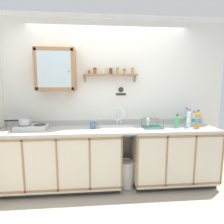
# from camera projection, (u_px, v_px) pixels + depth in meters

# --- Properties ---
(floor) EXTENTS (6.31, 6.31, 0.00)m
(floor) POSITION_uv_depth(u_px,v_px,m) (113.00, 202.00, 2.55)
(floor) COLOR #9E9384
(floor) RESTS_ON ground
(back_wall) EXTENTS (3.91, 0.07, 2.67)m
(back_wall) POSITION_uv_depth(u_px,v_px,m) (109.00, 99.00, 3.12)
(back_wall) COLOR silver
(back_wall) RESTS_ON ground
(lower_cabinet_run) EXTENTS (1.80, 0.61, 0.90)m
(lower_cabinet_run) POSITION_uv_depth(u_px,v_px,m) (61.00, 160.00, 2.86)
(lower_cabinet_run) COLOR black
(lower_cabinet_run) RESTS_ON ground
(lower_cabinet_run_right) EXTENTS (1.29, 0.61, 0.90)m
(lower_cabinet_run_right) POSITION_uv_depth(u_px,v_px,m) (172.00, 156.00, 3.01)
(lower_cabinet_run_right) COLOR black
(lower_cabinet_run_right) RESTS_ON ground
(countertop) EXTENTS (3.27, 0.64, 0.03)m
(countertop) POSITION_uv_depth(u_px,v_px,m) (110.00, 129.00, 2.86)
(countertop) COLOR #B2B2AD
(countertop) RESTS_ON lower_cabinet_run
(backsplash) EXTENTS (3.27, 0.02, 0.08)m
(backsplash) POSITION_uv_depth(u_px,v_px,m) (109.00, 122.00, 3.14)
(backsplash) COLOR #B2B2AD
(backsplash) RESTS_ON countertop
(sink) EXTENTS (0.51, 0.42, 0.41)m
(sink) POSITION_uv_depth(u_px,v_px,m) (117.00, 128.00, 2.91)
(sink) COLOR silver
(sink) RESTS_ON countertop
(hot_plate_stove) EXTENTS (0.45, 0.28, 0.07)m
(hot_plate_stove) POSITION_uv_depth(u_px,v_px,m) (32.00, 127.00, 2.79)
(hot_plate_stove) COLOR silver
(hot_plate_stove) RESTS_ON countertop
(saucepan) EXTENTS (0.35, 0.17, 0.09)m
(saucepan) POSITION_uv_depth(u_px,v_px,m) (24.00, 122.00, 2.78)
(saucepan) COLOR silver
(saucepan) RESTS_ON hot_plate_stove
(bottle_water_clear_0) EXTENTS (0.07, 0.07, 0.29)m
(bottle_water_clear_0) POSITION_uv_depth(u_px,v_px,m) (189.00, 119.00, 2.89)
(bottle_water_clear_0) COLOR silver
(bottle_water_clear_0) RESTS_ON countertop
(bottle_water_blue_1) EXTENTS (0.08, 0.08, 0.29)m
(bottle_water_blue_1) POSITION_uv_depth(u_px,v_px,m) (186.00, 117.00, 3.06)
(bottle_water_blue_1) COLOR #8CB7E0
(bottle_water_blue_1) RESTS_ON countertop
(bottle_soda_green_2) EXTENTS (0.07, 0.07, 0.21)m
(bottle_soda_green_2) POSITION_uv_depth(u_px,v_px,m) (177.00, 122.00, 2.89)
(bottle_soda_green_2) COLOR #4CB266
(bottle_soda_green_2) RESTS_ON countertop
(bottle_opaque_white_3) EXTENTS (0.07, 0.07, 0.23)m
(bottle_opaque_white_3) POSITION_uv_depth(u_px,v_px,m) (194.00, 119.00, 3.03)
(bottle_opaque_white_3) COLOR white
(bottle_opaque_white_3) RESTS_ON countertop
(bottle_juice_amber_4) EXTENTS (0.08, 0.08, 0.28)m
(bottle_juice_amber_4) POSITION_uv_depth(u_px,v_px,m) (198.00, 120.00, 2.85)
(bottle_juice_amber_4) COLOR gold
(bottle_juice_amber_4) RESTS_ON countertop
(dish_rack) EXTENTS (0.29, 0.28, 0.16)m
(dish_rack) POSITION_uv_depth(u_px,v_px,m) (151.00, 126.00, 2.92)
(dish_rack) COLOR #26664C
(dish_rack) RESTS_ON countertop
(mug) EXTENTS (0.12, 0.08, 0.10)m
(mug) POSITION_uv_depth(u_px,v_px,m) (93.00, 125.00, 2.85)
(mug) COLOR #3F6699
(mug) RESTS_ON countertop
(wall_cabinet) EXTENTS (0.59, 0.28, 0.64)m
(wall_cabinet) POSITION_uv_depth(u_px,v_px,m) (56.00, 70.00, 2.84)
(wall_cabinet) COLOR #996B42
(spice_shelf) EXTENTS (0.87, 0.14, 0.23)m
(spice_shelf) POSITION_uv_depth(u_px,v_px,m) (110.00, 74.00, 2.98)
(spice_shelf) COLOR #996B42
(warning_sign) EXTENTS (0.19, 0.01, 0.21)m
(warning_sign) POSITION_uv_depth(u_px,v_px,m) (121.00, 91.00, 3.09)
(warning_sign) COLOR silver
(trash_bin) EXTENTS (0.27, 0.27, 0.41)m
(trash_bin) POSITION_uv_depth(u_px,v_px,m) (126.00, 173.00, 2.94)
(trash_bin) COLOR silver
(trash_bin) RESTS_ON ground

